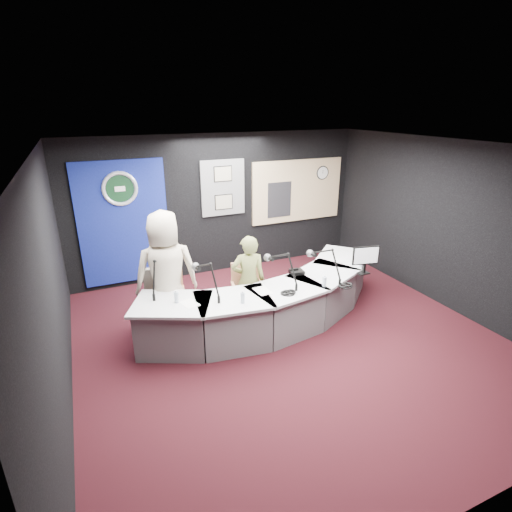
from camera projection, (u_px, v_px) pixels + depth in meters
name	position (u px, v px, depth m)	size (l,w,h in m)	color
ground	(290.00, 340.00, 5.99)	(6.00, 6.00, 0.00)	black
ceiling	(297.00, 148.00, 4.99)	(6.00, 6.00, 0.02)	silver
wall_back	(221.00, 205.00, 8.04)	(6.00, 0.02, 2.80)	black
wall_front	(491.00, 383.00, 2.93)	(6.00, 0.02, 2.80)	black
wall_left	(52.00, 292.00, 4.35)	(0.02, 6.00, 2.80)	black
wall_right	(451.00, 227.00, 6.63)	(0.02, 6.00, 2.80)	black
broadcast_desk	(271.00, 303.00, 6.30)	(4.50, 1.90, 0.75)	silver
backdrop_panel	(124.00, 223.00, 7.35)	(1.60, 0.05, 2.30)	navy
agency_seal	(120.00, 189.00, 7.08)	(0.63, 0.63, 0.07)	silver
seal_center	(120.00, 189.00, 7.09)	(0.48, 0.48, 0.01)	black
pinboard	(223.00, 188.00, 7.91)	(0.90, 0.04, 1.10)	slate
framed_photo_upper	(223.00, 174.00, 7.79)	(0.34, 0.02, 0.27)	gray
framed_photo_lower	(224.00, 202.00, 7.99)	(0.34, 0.02, 0.27)	gray
booth_window_frame	(297.00, 191.00, 8.63)	(2.12, 0.06, 1.32)	#D0AF82
booth_glow	(298.00, 191.00, 8.62)	(2.00, 0.02, 1.20)	beige
equipment_rack	(279.00, 200.00, 8.49)	(0.55, 0.02, 0.75)	black
wall_clock	(323.00, 173.00, 8.71)	(0.28, 0.28, 0.01)	white
armchair_left	(169.00, 300.00, 6.06)	(0.59, 0.59, 1.04)	#B77954
armchair_right	(249.00, 295.00, 6.31)	(0.55, 0.55, 0.97)	#B77954
draped_jacket	(161.00, 289.00, 6.22)	(0.50, 0.10, 0.70)	slate
person_man	(167.00, 274.00, 5.91)	(0.94, 0.61, 1.92)	beige
person_woman	(248.00, 281.00, 6.22)	(0.54, 0.35, 1.47)	olive
computer_monitor	(365.00, 255.00, 6.32)	(0.41, 0.02, 0.28)	black
desk_phone	(297.00, 272.00, 6.43)	(0.22, 0.17, 0.05)	black
headphones_near	(345.00, 285.00, 5.98)	(0.23, 0.23, 0.04)	black
headphones_far	(288.00, 292.00, 5.75)	(0.23, 0.23, 0.04)	black
paper_stack	(190.00, 304.00, 5.47)	(0.19, 0.27, 0.00)	white
notepad	(263.00, 291.00, 5.85)	(0.20, 0.29, 0.00)	white
boom_mic_a	(158.00, 272.00, 5.74)	(0.39, 0.68, 0.60)	black
boom_mic_b	(206.00, 276.00, 5.61)	(0.26, 0.72, 0.60)	black
boom_mic_c	(282.00, 266.00, 5.96)	(0.31, 0.71, 0.60)	black
boom_mic_d	(325.00, 261.00, 6.13)	(0.29, 0.71, 0.60)	black
water_bottles	(284.00, 282.00, 5.90)	(3.18, 0.46, 0.18)	silver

